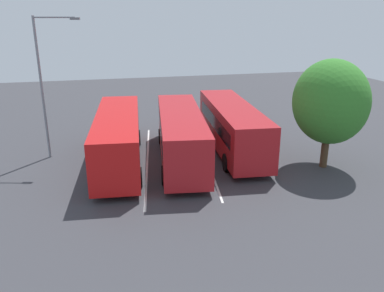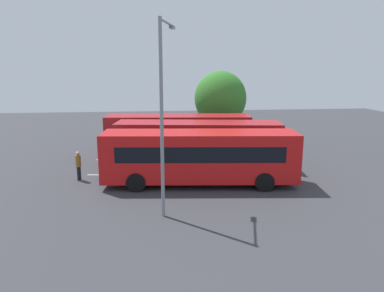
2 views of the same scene
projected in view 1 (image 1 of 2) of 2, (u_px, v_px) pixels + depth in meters
name	position (u px, v px, depth m)	size (l,w,h in m)	color
ground_plane	(177.00, 158.00, 25.41)	(68.21, 68.21, 0.00)	#38383D
bus_far_left	(232.00, 126.00, 26.29)	(11.39, 3.62, 3.15)	#AD191E
bus_center_left	(181.00, 134.00, 24.43)	(11.44, 4.07, 3.15)	#AD191E
bus_center_right	(118.00, 137.00, 23.93)	(11.40, 3.67, 3.15)	red
pedestrian	(134.00, 117.00, 31.14)	(0.44, 0.44, 1.81)	#232833
street_lamp	(45.00, 80.00, 23.94)	(0.89, 2.76, 8.83)	gray
depot_tree	(330.00, 102.00, 22.68)	(4.72, 4.25, 6.53)	#4C3823
lane_stripe_outer_left	(206.00, 155.00, 25.85)	(13.81, 0.12, 0.01)	silver
lane_stripe_inner_left	(147.00, 160.00, 24.97)	(13.81, 0.12, 0.01)	silver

